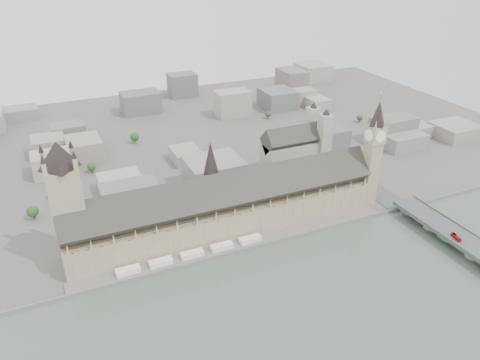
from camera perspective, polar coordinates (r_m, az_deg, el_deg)
name	(u,v)px	position (r m, az deg, el deg)	size (l,w,h in m)	color
ground	(236,242)	(389.20, -0.55, -7.52)	(900.00, 900.00, 0.00)	#595651
embankment_wall	(243,250)	(377.14, 0.37, -8.52)	(600.00, 1.50, 3.00)	slate
river_terrace	(239,245)	(383.00, -0.10, -7.98)	(270.00, 15.00, 2.00)	slate
terrace_tents	(192,254)	(370.27, -5.86, -8.98)	(118.00, 7.00, 4.00)	white
palace_of_westminster	(226,207)	(392.23, -1.72, -3.29)	(265.00, 40.73, 55.44)	tan
elizabeth_tower	(374,146)	(433.44, 15.98, 3.95)	(17.00, 17.00, 107.50)	tan
victoria_tower	(66,199)	(360.32, -20.43, -2.19)	(30.00, 30.00, 100.00)	tan
central_tower	(211,168)	(377.60, -3.56, 1.45)	(13.00, 13.00, 48.00)	tan
westminster_bridge	(466,246)	(415.85, 25.86, -7.28)	(25.00, 325.00, 10.25)	#474749
westminster_abbey	(296,150)	(496.15, 6.83, 3.68)	(68.00, 36.00, 64.00)	#A49E93
city_skyline_inland	(156,124)	(589.17, -10.20, 6.68)	(720.00, 360.00, 38.00)	gray
park_trees	(199,203)	(429.59, -4.99, -2.80)	(110.00, 30.00, 15.00)	#174219
red_bus_north	(456,237)	(411.35, 24.85, -6.33)	(2.55, 10.91, 3.04)	red
car_approach	(367,171)	(495.57, 15.19, 1.05)	(2.05, 5.03, 1.46)	gray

